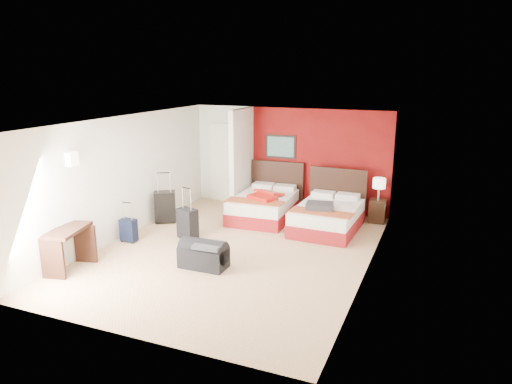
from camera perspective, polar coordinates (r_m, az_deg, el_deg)
The scene contains 17 objects.
ground at distance 9.16m, azimuth -2.60°, elevation -7.17°, with size 6.50×6.50×0.00m, color #D3AC82.
room_walls at distance 10.62m, azimuth -6.35°, elevation 2.91°, with size 5.02×6.52×2.50m.
red_accent_panel at distance 11.50m, azimuth 7.54°, elevation 3.73°, with size 3.50×0.04×2.50m, color maroon.
partition_wall at distance 11.50m, azimuth -1.74°, elevation 3.85°, with size 0.12×1.20×2.50m, color silver.
entry_door at distance 12.38m, azimuth -3.80°, elevation 3.54°, with size 0.82×0.06×2.05m, color silver.
bed_left at distance 11.01m, azimuth 0.89°, elevation -1.86°, with size 1.27×1.82×0.55m, color white.
bed_right at distance 10.34m, azimuth 8.60°, elevation -3.14°, with size 1.28×1.82×0.55m, color silver.
red_suitcase_open at distance 10.80m, azimuth 1.20°, elevation -0.40°, with size 0.61×0.84×0.11m, color red.
jacket_bundle at distance 9.98m, azimuth 7.70°, elevation -1.71°, with size 0.56×0.45×0.13m, color #343337.
nightstand at distance 11.13m, azimuth 14.46°, elevation -2.24°, with size 0.37×0.37×0.52m, color black.
table_lamp at distance 10.99m, azimuth 14.63°, elevation 0.32°, with size 0.29×0.29×0.51m, color white.
suitcase_black at distance 10.90m, azimuth -10.94°, elevation -1.89°, with size 0.47×0.29×0.70m, color black.
suitcase_charcoal at distance 9.80m, azimuth -8.27°, elevation -3.93°, with size 0.41×0.25×0.61m, color black.
suitcase_navy at distance 9.90m, azimuth -15.15°, elevation -4.60°, with size 0.32×0.20×0.45m, color black.
duffel_bag at distance 8.42m, azimuth -6.36°, elevation -7.70°, with size 0.83×0.44×0.42m, color black.
jacket_draped at distance 8.23m, azimuth -5.65°, elevation -6.42°, with size 0.49×0.41×0.07m, color #36363B.
desk at distance 8.81m, azimuth -21.64°, elevation -6.48°, with size 0.46×0.91×0.76m, color black.
Camera 1 is at (3.60, -7.70, 3.40)m, focal length 33.06 mm.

